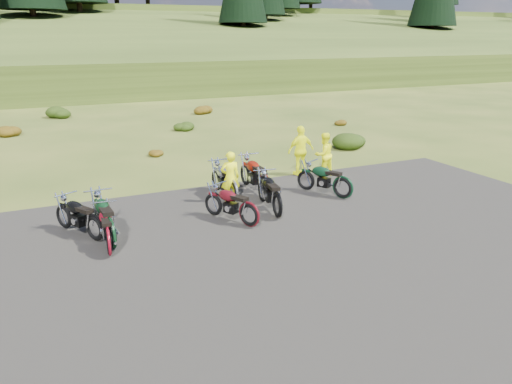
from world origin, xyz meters
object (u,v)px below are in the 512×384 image
motorcycle_3 (233,205)px  person_middle (230,178)px  motorcycle_0 (96,242)px  motorcycle_7 (342,199)px

motorcycle_3 → person_middle: 0.83m
motorcycle_0 → person_middle: size_ratio=1.24×
motorcycle_0 → motorcycle_3: size_ratio=0.92×
motorcycle_0 → person_middle: (4.26, 1.33, 0.82)m
motorcycle_0 → motorcycle_7: bearing=-116.0°
motorcycle_3 → person_middle: (-0.04, 0.11, 0.82)m
motorcycle_0 → motorcycle_3: motorcycle_3 is taller
motorcycle_7 → motorcycle_0: bearing=64.8°
person_middle → motorcycle_3: bearing=120.1°
person_middle → motorcycle_7: bearing=171.1°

